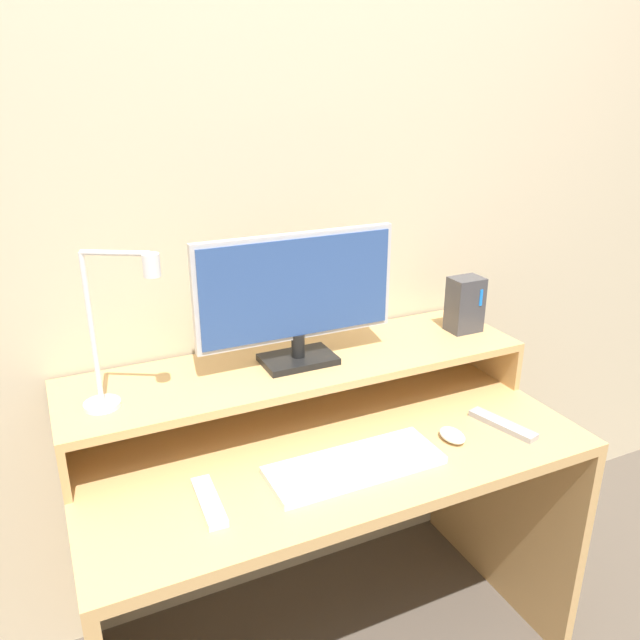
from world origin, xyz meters
TOP-DOWN VIEW (x-y plane):
  - wall_back at (0.00, 0.70)m, footprint 6.00×0.05m
  - desk at (0.00, 0.33)m, footprint 1.27×0.66m
  - monitor_shelf at (0.00, 0.50)m, footprint 1.27×0.34m
  - monitor at (-0.01, 0.49)m, footprint 0.55×0.13m
  - desk_lamp at (-0.48, 0.43)m, footprint 0.19×0.14m
  - router_dock at (0.54, 0.49)m, footprint 0.10×0.08m
  - keyboard at (0.00, 0.18)m, footprint 0.42×0.16m
  - mouse at (0.29, 0.19)m, footprint 0.05×0.08m
  - remote_control at (-0.35, 0.20)m, footprint 0.05×0.18m
  - remote_secondary at (0.44, 0.18)m, footprint 0.09×0.20m

SIDE VIEW (x-z plane):
  - desk at x=0.00m, z-range 0.16..0.88m
  - remote_control at x=-0.35m, z-range 0.72..0.74m
  - remote_secondary at x=0.44m, z-range 0.72..0.74m
  - keyboard at x=0.00m, z-range 0.72..0.74m
  - mouse at x=0.29m, z-range 0.72..0.75m
  - monitor_shelf at x=0.00m, z-range 0.77..0.92m
  - router_dock at x=0.54m, z-range 0.87..1.04m
  - desk_lamp at x=-0.48m, z-range 0.87..1.24m
  - monitor at x=-0.01m, z-range 0.88..1.24m
  - wall_back at x=0.00m, z-range 0.00..2.50m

